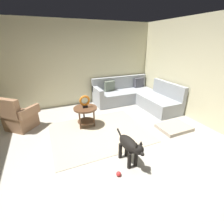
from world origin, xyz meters
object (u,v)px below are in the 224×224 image
Objects in this scene: sectional_couch at (135,96)px; armchair at (19,117)px; dog at (130,146)px; torus_sculpture at (85,101)px; dog_bed_mat at (174,127)px; dog_toy_ball at (119,174)px; side_table at (86,112)px.

armchair is at bearing -175.27° from sectional_couch.
dog is at bearing -7.06° from armchair.
torus_sculpture is 2.39m from dog_bed_mat.
torus_sculpture is at bearing -156.85° from sectional_couch.
torus_sculpture is (-2.04, -0.87, 0.42)m from sectional_couch.
torus_sculpture is at bearing 22.38° from armchair.
torus_sculpture is 0.41× the size of dog_bed_mat.
dog_toy_ball is (1.63, -2.46, -0.28)m from armchair.
dog_toy_ball is (0.04, -1.89, -0.37)m from side_table.
dog_toy_ball is at bearing -125.94° from sectional_couch.
side_table reaches higher than dog_bed_mat.
sectional_couch is 26.71× the size of dog_toy_ball.
dog_bed_mat is at bearing -164.16° from dog.
dog_toy_ball is at bearing 29.39° from dog.
armchair is 2.98m from dog.
dog_bed_mat is 0.94× the size of dog.
armchair is 11.82× the size of dog_toy_ball.
side_table is 1.93m from dog_toy_ball.
armchair is 1.70m from side_table.
torus_sculpture is at bearing 91.13° from dog_toy_ball.
armchair is 1.66× the size of side_table.
side_table is (1.60, -0.57, 0.09)m from armchair.
side_table is at bearing 152.30° from dog_bed_mat.
dog_bed_mat is at bearing -27.70° from torus_sculpture.
armchair is 1.74m from torus_sculpture.
dog reaches higher than dog_toy_ball.
sectional_couch is 3.65m from armchair.
side_table is 1.84× the size of torus_sculpture.
dog_bed_mat is 2.16m from dog_toy_ball.
torus_sculpture is at bearing -82.31° from dog.
sectional_couch is 2.81× the size of dog_bed_mat.
dog_bed_mat is (2.04, -1.07, -0.67)m from torus_sculpture.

